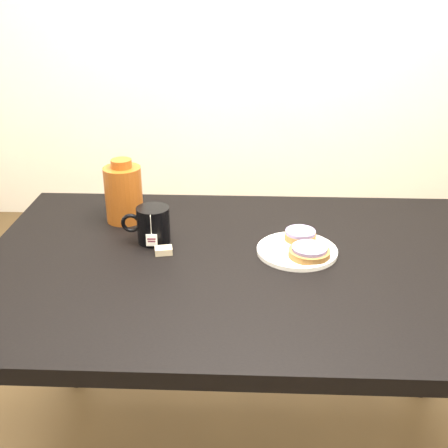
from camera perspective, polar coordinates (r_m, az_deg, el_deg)
The scene contains 7 objects.
table at distance 1.49m, azimuth 2.67°, elevation -6.52°, with size 1.40×0.90×0.75m.
plate at distance 1.49m, azimuth 7.43°, elevation -2.65°, with size 0.21×0.21×0.02m.
bagel_back at distance 1.54m, azimuth 7.76°, elevation -1.12°, with size 0.11×0.11×0.03m.
bagel_front at distance 1.45m, azimuth 8.66°, elevation -2.82°, with size 0.13×0.13×0.03m.
mug at distance 1.54m, azimuth -7.27°, elevation -0.05°, with size 0.13×0.10×0.10m.
teabag_pouch at distance 1.48m, azimuth -6.16°, elevation -2.70°, with size 0.04×0.03×0.02m, color #C6B793.
bagel_package at distance 1.67m, azimuth -10.17°, elevation 3.12°, with size 0.12×0.12×0.19m.
Camera 1 is at (-0.02, -1.28, 1.43)m, focal length 45.00 mm.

